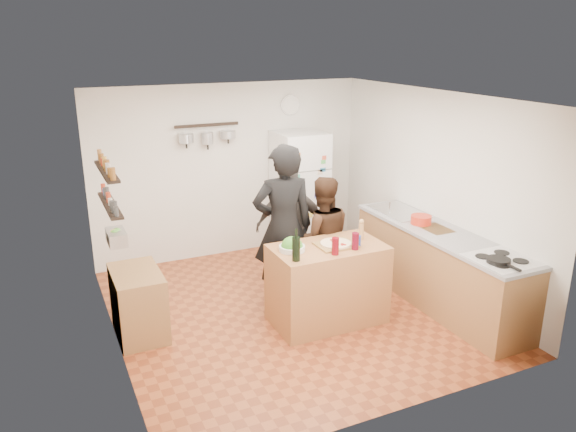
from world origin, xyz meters
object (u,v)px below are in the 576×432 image
pepper_mill (361,231)px  salt_canister (358,241)px  person_center (322,239)px  person_back (291,227)px  side_table (138,303)px  prep_island (327,284)px  wall_clock (290,105)px  salad_bowl (292,248)px  red_bowl (421,220)px  skillet (499,261)px  counter_run (438,268)px  fridge (300,193)px  wine_bottle (296,249)px  person_left (283,227)px

pepper_mill → salt_canister: 0.23m
person_center → person_back: (-0.15, 0.54, 0.00)m
person_center → side_table: bearing=15.9°
prep_island → wall_clock: 3.08m
salad_bowl → red_bowl: size_ratio=1.13×
skillet → side_table: size_ratio=0.30×
counter_run → red_bowl: size_ratio=10.47×
counter_run → fridge: size_ratio=1.46×
fridge → skillet: bearing=-78.9°
person_center → fridge: (0.47, 1.58, 0.13)m
wine_bottle → salad_bowl: bearing=73.5°
prep_island → person_center: 0.69m
counter_run → wall_clock: wall_clock is taller
person_back → fridge: (0.62, 1.03, 0.12)m
red_bowl → wall_clock: wall_clock is taller
skillet → side_table: skillet is taller
person_center → salt_canister: bearing=112.9°
pepper_mill → salt_canister: (-0.15, -0.17, -0.04)m
pepper_mill → person_left: size_ratio=0.09×
person_center → person_back: person_back is taller
salad_bowl → red_bowl: red_bowl is taller
person_left → fridge: (0.97, 1.57, -0.09)m
counter_run → pepper_mill: bearing=168.5°
salt_canister → pepper_mill: bearing=48.6°
salt_canister → counter_run: bearing=-1.6°
salad_bowl → red_bowl: 1.81m
prep_island → side_table: (-2.00, 0.60, -0.09)m
wall_clock → person_left: bearing=-117.1°
person_center → person_back: size_ratio=0.99×
fridge → prep_island: bearing=-107.8°
person_back → red_bowl: (1.32, -0.94, 0.19)m
person_center → fridge: fridge is taller
wine_bottle → fridge: 2.65m
fridge → side_table: size_ratio=2.25×
salt_canister → person_back: person_back is taller
wine_bottle → fridge: (1.19, 2.37, -0.14)m
person_back → side_table: size_ratio=1.95×
salad_bowl → person_back: bearing=65.2°
prep_island → pepper_mill: (0.45, 0.05, 0.55)m
pepper_mill → skillet: pepper_mill is taller
salt_canister → side_table: salt_canister is taller
red_bowl → side_table: bearing=172.9°
salt_canister → person_back: (-0.23, 1.23, -0.19)m
wine_bottle → person_left: person_left is taller
person_left → skillet: size_ratio=8.32×
wine_bottle → wall_clock: size_ratio=0.85×
person_center → counter_run: 1.45m
salad_bowl → wine_bottle: 0.30m
wine_bottle → red_bowl: wine_bottle is taller
salt_canister → side_table: size_ratio=0.14×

